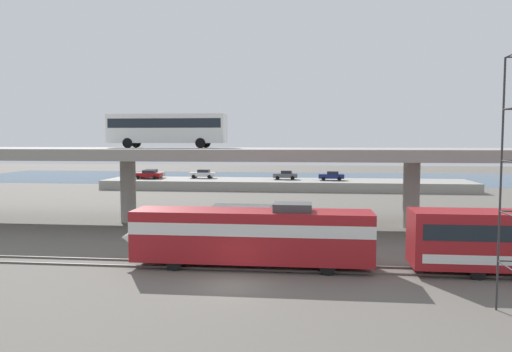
{
  "coord_description": "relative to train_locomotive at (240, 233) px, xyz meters",
  "views": [
    {
      "loc": [
        4.43,
        -27.03,
        8.19
      ],
      "look_at": [
        -1.26,
        23.27,
        4.44
      ],
      "focal_mm": 34.86,
      "sensor_mm": 36.0,
      "label": 1
    }
  ],
  "objects": [
    {
      "name": "parked_car_4",
      "position": [
        0.15,
        51.77,
        0.05
      ],
      "size": [
        4.03,
        1.85,
        1.5
      ],
      "rotation": [
        0.0,
        0.0,
        3.14
      ],
      "color": "#515459",
      "rests_on": "pier_parking_lot"
    },
    {
      "name": "parked_car_2",
      "position": [
        -14.24,
        52.97,
        0.05
      ],
      "size": [
        4.41,
        1.87,
        1.5
      ],
      "rotation": [
        0.0,
        0.0,
        3.14
      ],
      "color": "silver",
      "rests_on": "pier_parking_lot"
    },
    {
      "name": "ground_plane",
      "position": [
        0.11,
        -4.0,
        -2.19
      ],
      "size": [
        260.0,
        260.0,
        0.0
      ],
      "primitive_type": "plane",
      "color": "#605B54"
    },
    {
      "name": "rail_strip_far",
      "position": [
        0.11,
        0.77,
        -2.13
      ],
      "size": [
        110.0,
        0.12,
        0.12
      ],
      "primitive_type": "cube",
      "color": "#59544C",
      "rests_on": "ground_plane"
    },
    {
      "name": "pier_parking_lot",
      "position": [
        0.11,
        51.0,
        -1.46
      ],
      "size": [
        60.03,
        10.13,
        1.47
      ],
      "primitive_type": "cube",
      "color": "gray",
      "rests_on": "ground_plane"
    },
    {
      "name": "service_truck_west",
      "position": [
        -1.73,
        6.96,
        -0.56
      ],
      "size": [
        6.8,
        2.46,
        3.04
      ],
      "rotation": [
        0.0,
        0.0,
        3.14
      ],
      "color": "#515459",
      "rests_on": "ground_plane"
    },
    {
      "name": "parked_car_1",
      "position": [
        7.73,
        50.98,
        0.05
      ],
      "size": [
        4.14,
        1.98,
        1.5
      ],
      "rotation": [
        0.0,
        0.0,
        3.14
      ],
      "color": "navy",
      "rests_on": "pier_parking_lot"
    },
    {
      "name": "train_locomotive",
      "position": [
        0.0,
        0.0,
        0.0
      ],
      "size": [
        16.23,
        3.04,
        4.18
      ],
      "rotation": [
        0.0,
        0.0,
        3.14
      ],
      "color": "maroon",
      "rests_on": "ground_plane"
    },
    {
      "name": "harbor_water",
      "position": [
        0.11,
        74.0,
        -2.19
      ],
      "size": [
        140.0,
        36.0,
        0.01
      ],
      "primitive_type": "cube",
      "color": "navy",
      "rests_on": "ground_plane"
    },
    {
      "name": "rail_strip_near",
      "position": [
        0.11,
        -0.77,
        -2.13
      ],
      "size": [
        110.0,
        0.12,
        0.12
      ],
      "primitive_type": "cube",
      "color": "#59544C",
      "rests_on": "ground_plane"
    },
    {
      "name": "parked_car_0",
      "position": [
        -23.21,
        52.96,
        0.05
      ],
      "size": [
        4.11,
        1.91,
        1.5
      ],
      "color": "#9E998C",
      "rests_on": "pier_parking_lot"
    },
    {
      "name": "highway_overpass",
      "position": [
        0.11,
        16.0,
        4.43
      ],
      "size": [
        96.0,
        11.24,
        7.32
      ],
      "color": "gray",
      "rests_on": "ground_plane"
    },
    {
      "name": "transit_bus_on_overpass",
      "position": [
        -10.1,
        18.23,
        7.19
      ],
      "size": [
        12.0,
        2.68,
        3.4
      ],
      "color": "silver",
      "rests_on": "highway_overpass"
    },
    {
      "name": "parked_car_3",
      "position": [
        -23.15,
        50.58,
        0.05
      ],
      "size": [
        4.62,
        1.92,
        1.5
      ],
      "rotation": [
        0.0,
        0.0,
        3.14
      ],
      "color": "maroon",
      "rests_on": "pier_parking_lot"
    }
  ]
}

